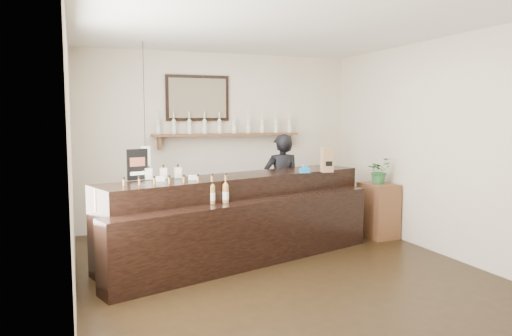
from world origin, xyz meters
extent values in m
plane|color=black|center=(0.00, 0.00, 0.00)|extent=(5.00, 5.00, 0.00)
plane|color=beige|center=(0.00, 2.50, 1.40)|extent=(4.50, 0.00, 4.50)
plane|color=beige|center=(0.00, -2.50, 1.40)|extent=(4.50, 0.00, 4.50)
plane|color=beige|center=(-2.25, 0.00, 1.40)|extent=(0.00, 5.00, 5.00)
plane|color=beige|center=(2.25, 0.00, 1.40)|extent=(0.00, 5.00, 5.00)
plane|color=white|center=(0.00, 0.00, 2.80)|extent=(5.00, 5.00, 0.00)
cube|color=brown|center=(0.10, 2.37, 1.50)|extent=(2.40, 0.25, 0.04)
cube|color=brown|center=(-0.98, 2.40, 1.38)|extent=(0.04, 0.20, 0.20)
cube|color=brown|center=(1.18, 2.40, 1.38)|extent=(0.04, 0.20, 0.20)
cube|color=black|center=(-0.35, 2.47, 2.08)|extent=(1.02, 0.04, 0.72)
cube|color=#423B2B|center=(-0.35, 2.44, 2.08)|extent=(0.92, 0.01, 0.62)
cube|color=white|center=(-1.30, 1.60, 1.25)|extent=(0.12, 0.12, 0.28)
cylinder|color=black|center=(-1.30, 1.60, 2.09)|extent=(0.01, 0.01, 1.41)
cylinder|color=beige|center=(-1.00, 2.37, 1.62)|extent=(0.07, 0.07, 0.20)
cone|color=beige|center=(-1.00, 2.37, 1.75)|extent=(0.07, 0.07, 0.05)
cylinder|color=beige|center=(-1.00, 2.37, 1.81)|extent=(0.02, 0.02, 0.07)
cylinder|color=#F2A847|center=(-1.00, 2.37, 1.86)|extent=(0.03, 0.03, 0.02)
cylinder|color=white|center=(-1.00, 2.37, 1.60)|extent=(0.07, 0.07, 0.09)
cylinder|color=beige|center=(-0.76, 2.37, 1.62)|extent=(0.07, 0.07, 0.20)
cone|color=beige|center=(-0.76, 2.37, 1.75)|extent=(0.07, 0.07, 0.05)
cylinder|color=beige|center=(-0.76, 2.37, 1.81)|extent=(0.02, 0.02, 0.07)
cylinder|color=#F2A847|center=(-0.76, 2.37, 1.86)|extent=(0.03, 0.03, 0.02)
cylinder|color=white|center=(-0.76, 2.37, 1.60)|extent=(0.07, 0.07, 0.09)
cylinder|color=beige|center=(-0.51, 2.37, 1.62)|extent=(0.07, 0.07, 0.20)
cone|color=beige|center=(-0.51, 2.37, 1.75)|extent=(0.07, 0.07, 0.05)
cylinder|color=beige|center=(-0.51, 2.37, 1.81)|extent=(0.02, 0.02, 0.07)
cylinder|color=#F2A847|center=(-0.51, 2.37, 1.86)|extent=(0.03, 0.03, 0.02)
cylinder|color=white|center=(-0.51, 2.37, 1.60)|extent=(0.07, 0.07, 0.09)
cylinder|color=beige|center=(-0.27, 2.37, 1.62)|extent=(0.07, 0.07, 0.20)
cone|color=beige|center=(-0.27, 2.37, 1.75)|extent=(0.07, 0.07, 0.05)
cylinder|color=beige|center=(-0.27, 2.37, 1.81)|extent=(0.02, 0.02, 0.07)
cylinder|color=#F2A847|center=(-0.27, 2.37, 1.86)|extent=(0.03, 0.03, 0.02)
cylinder|color=white|center=(-0.27, 2.37, 1.60)|extent=(0.07, 0.07, 0.09)
cylinder|color=beige|center=(-0.02, 2.37, 1.62)|extent=(0.07, 0.07, 0.20)
cone|color=beige|center=(-0.02, 2.37, 1.75)|extent=(0.07, 0.07, 0.05)
cylinder|color=beige|center=(-0.02, 2.37, 1.81)|extent=(0.02, 0.02, 0.07)
cylinder|color=#F2A847|center=(-0.02, 2.37, 1.86)|extent=(0.03, 0.03, 0.02)
cylinder|color=white|center=(-0.02, 2.37, 1.60)|extent=(0.07, 0.07, 0.09)
cylinder|color=beige|center=(0.22, 2.37, 1.62)|extent=(0.07, 0.07, 0.20)
cone|color=beige|center=(0.22, 2.37, 1.75)|extent=(0.07, 0.07, 0.05)
cylinder|color=beige|center=(0.22, 2.37, 1.81)|extent=(0.02, 0.02, 0.07)
cylinder|color=#F2A847|center=(0.22, 2.37, 1.86)|extent=(0.03, 0.03, 0.02)
cylinder|color=white|center=(0.22, 2.37, 1.60)|extent=(0.07, 0.07, 0.09)
cylinder|color=beige|center=(0.47, 2.37, 1.62)|extent=(0.07, 0.07, 0.20)
cone|color=beige|center=(0.47, 2.37, 1.75)|extent=(0.07, 0.07, 0.05)
cylinder|color=beige|center=(0.47, 2.37, 1.81)|extent=(0.02, 0.02, 0.07)
cylinder|color=#F2A847|center=(0.47, 2.37, 1.86)|extent=(0.03, 0.03, 0.02)
cylinder|color=white|center=(0.47, 2.37, 1.60)|extent=(0.07, 0.07, 0.09)
cylinder|color=beige|center=(0.71, 2.37, 1.62)|extent=(0.07, 0.07, 0.20)
cone|color=beige|center=(0.71, 2.37, 1.75)|extent=(0.07, 0.07, 0.05)
cylinder|color=beige|center=(0.71, 2.37, 1.81)|extent=(0.02, 0.02, 0.07)
cylinder|color=#F2A847|center=(0.71, 2.37, 1.86)|extent=(0.03, 0.03, 0.02)
cylinder|color=white|center=(0.71, 2.37, 1.60)|extent=(0.07, 0.07, 0.09)
cylinder|color=beige|center=(0.96, 2.37, 1.62)|extent=(0.07, 0.07, 0.20)
cone|color=beige|center=(0.96, 2.37, 1.75)|extent=(0.07, 0.07, 0.05)
cylinder|color=beige|center=(0.96, 2.37, 1.81)|extent=(0.02, 0.02, 0.07)
cylinder|color=#F2A847|center=(0.96, 2.37, 1.86)|extent=(0.03, 0.03, 0.02)
cylinder|color=white|center=(0.96, 2.37, 1.60)|extent=(0.07, 0.07, 0.09)
cylinder|color=beige|center=(1.20, 2.37, 1.62)|extent=(0.07, 0.07, 0.20)
cone|color=beige|center=(1.20, 2.37, 1.75)|extent=(0.07, 0.07, 0.05)
cylinder|color=beige|center=(1.20, 2.37, 1.81)|extent=(0.02, 0.02, 0.07)
cylinder|color=#F2A847|center=(1.20, 2.37, 1.86)|extent=(0.03, 0.03, 0.02)
cylinder|color=white|center=(1.20, 2.37, 1.60)|extent=(0.07, 0.07, 0.09)
cube|color=black|center=(-0.24, 0.70, 0.52)|extent=(3.75, 1.80, 1.04)
cube|color=black|center=(-0.24, 0.21, 0.40)|extent=(3.65, 1.49, 0.79)
cube|color=white|center=(-1.28, 0.46, 1.07)|extent=(0.10, 0.04, 0.05)
cube|color=white|center=(-0.90, 0.46, 1.07)|extent=(0.10, 0.04, 0.05)
cube|color=#E1C789|center=(-1.97, 0.21, 0.85)|extent=(0.12, 0.12, 0.12)
cube|color=#E1C789|center=(-1.97, 0.21, 0.97)|extent=(0.12, 0.12, 0.12)
cube|color=beige|center=(-1.39, 0.65, 1.12)|extent=(0.08, 0.08, 0.13)
cube|color=beige|center=(-1.39, 0.60, 1.12)|extent=(0.07, 0.00, 0.06)
cylinder|color=black|center=(-1.39, 0.65, 1.20)|extent=(0.02, 0.02, 0.03)
cube|color=beige|center=(-1.22, 0.65, 1.12)|extent=(0.08, 0.08, 0.13)
cube|color=beige|center=(-1.22, 0.60, 1.12)|extent=(0.07, 0.00, 0.06)
cylinder|color=black|center=(-1.22, 0.65, 1.20)|extent=(0.02, 0.02, 0.03)
cube|color=beige|center=(-1.04, 0.65, 1.12)|extent=(0.08, 0.08, 0.13)
cube|color=beige|center=(-1.04, 0.60, 1.12)|extent=(0.07, 0.00, 0.06)
cylinder|color=black|center=(-1.04, 0.65, 1.20)|extent=(0.02, 0.02, 0.03)
cylinder|color=#A57238|center=(-1.72, 0.21, 0.89)|extent=(0.07, 0.07, 0.20)
cone|color=#A57238|center=(-1.72, 0.21, 1.02)|extent=(0.07, 0.07, 0.05)
cylinder|color=#A57238|center=(-1.72, 0.21, 1.08)|extent=(0.02, 0.02, 0.07)
cylinder|color=black|center=(-1.72, 0.21, 1.13)|extent=(0.03, 0.03, 0.02)
cylinder|color=white|center=(-1.72, 0.21, 0.87)|extent=(0.07, 0.07, 0.09)
cylinder|color=#A57238|center=(-1.56, 0.21, 0.89)|extent=(0.07, 0.07, 0.20)
cone|color=#A57238|center=(-1.56, 0.21, 1.02)|extent=(0.07, 0.07, 0.05)
cylinder|color=#A57238|center=(-1.56, 0.21, 1.08)|extent=(0.02, 0.02, 0.07)
cylinder|color=black|center=(-1.56, 0.21, 1.13)|extent=(0.03, 0.03, 0.02)
cylinder|color=white|center=(-1.56, 0.21, 0.87)|extent=(0.07, 0.07, 0.09)
cylinder|color=#A57238|center=(-1.39, 0.21, 0.89)|extent=(0.07, 0.07, 0.20)
cone|color=#A57238|center=(-1.39, 0.21, 1.02)|extent=(0.07, 0.07, 0.05)
cylinder|color=#A57238|center=(-1.39, 0.21, 1.08)|extent=(0.02, 0.02, 0.07)
cylinder|color=black|center=(-1.39, 0.21, 1.13)|extent=(0.03, 0.03, 0.02)
cylinder|color=white|center=(-1.39, 0.21, 0.87)|extent=(0.07, 0.07, 0.09)
cylinder|color=#A57238|center=(-1.23, 0.21, 0.89)|extent=(0.07, 0.07, 0.20)
cone|color=#A57238|center=(-1.23, 0.21, 1.02)|extent=(0.07, 0.07, 0.05)
cylinder|color=#A57238|center=(-1.23, 0.21, 1.08)|extent=(0.02, 0.02, 0.07)
cylinder|color=black|center=(-1.23, 0.21, 1.13)|extent=(0.03, 0.03, 0.02)
cylinder|color=white|center=(-1.23, 0.21, 0.87)|extent=(0.07, 0.07, 0.09)
cylinder|color=#A57238|center=(-1.06, 0.21, 0.89)|extent=(0.07, 0.07, 0.20)
cone|color=#A57238|center=(-1.06, 0.21, 1.02)|extent=(0.07, 0.07, 0.05)
cylinder|color=#A57238|center=(-1.06, 0.21, 1.08)|extent=(0.02, 0.02, 0.07)
cylinder|color=black|center=(-1.06, 0.21, 1.13)|extent=(0.03, 0.03, 0.02)
cylinder|color=white|center=(-1.06, 0.21, 0.87)|extent=(0.07, 0.07, 0.09)
cylinder|color=#A57238|center=(-0.90, 0.21, 0.89)|extent=(0.07, 0.07, 0.20)
cone|color=#A57238|center=(-0.90, 0.21, 1.02)|extent=(0.07, 0.07, 0.05)
cylinder|color=#A57238|center=(-0.90, 0.21, 1.08)|extent=(0.02, 0.02, 0.07)
cylinder|color=black|center=(-0.90, 0.21, 1.13)|extent=(0.03, 0.03, 0.02)
cylinder|color=white|center=(-0.90, 0.21, 0.87)|extent=(0.07, 0.07, 0.09)
cylinder|color=#A57238|center=(-0.73, 0.21, 0.89)|extent=(0.07, 0.07, 0.20)
cone|color=#A57238|center=(-0.73, 0.21, 1.02)|extent=(0.07, 0.07, 0.05)
cylinder|color=#A57238|center=(-0.73, 0.21, 1.08)|extent=(0.02, 0.02, 0.07)
cylinder|color=black|center=(-0.73, 0.21, 1.13)|extent=(0.03, 0.03, 0.02)
cylinder|color=white|center=(-0.73, 0.21, 0.87)|extent=(0.07, 0.07, 0.09)
cylinder|color=#A57238|center=(-0.57, 0.21, 0.89)|extent=(0.07, 0.07, 0.20)
cone|color=#A57238|center=(-0.57, 0.21, 1.02)|extent=(0.07, 0.07, 0.05)
cylinder|color=#A57238|center=(-0.57, 0.21, 1.08)|extent=(0.02, 0.02, 0.07)
cylinder|color=black|center=(-0.57, 0.21, 1.13)|extent=(0.03, 0.03, 0.02)
cylinder|color=white|center=(-0.57, 0.21, 0.87)|extent=(0.07, 0.07, 0.09)
cube|color=black|center=(-1.52, 0.67, 1.23)|extent=(0.26, 0.10, 0.37)
cube|color=brown|center=(-1.52, 0.66, 1.26)|extent=(0.18, 0.06, 0.11)
cube|color=white|center=(-1.52, 0.66, 1.12)|extent=(0.18, 0.06, 0.04)
cube|color=olive|center=(0.99, 0.64, 1.21)|extent=(0.16, 0.13, 0.33)
cube|color=black|center=(0.99, 0.58, 1.16)|extent=(0.09, 0.01, 0.07)
cube|color=blue|center=(0.66, 0.64, 1.07)|extent=(0.14, 0.05, 0.06)
cylinder|color=blue|center=(0.66, 0.64, 1.12)|extent=(0.07, 0.03, 0.07)
cube|color=brown|center=(2.00, 0.91, 0.40)|extent=(0.44, 0.58, 0.81)
imported|color=#286430|center=(2.00, 0.91, 1.00)|extent=(0.41, 0.38, 0.38)
imported|color=black|center=(0.71, 1.55, 0.87)|extent=(0.65, 0.45, 1.73)
camera|label=1|loc=(-2.21, -5.33, 1.80)|focal=35.00mm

